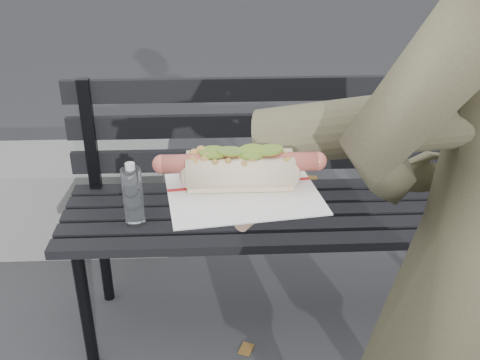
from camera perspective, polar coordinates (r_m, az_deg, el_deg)
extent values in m
cylinder|color=black|center=(1.92, -15.42, -12.55)|extent=(0.04, 0.04, 0.45)
cylinder|color=black|center=(2.19, -13.71, -6.91)|extent=(0.04, 0.04, 0.45)
cylinder|color=black|center=(2.33, 20.84, -5.76)|extent=(0.04, 0.04, 0.45)
cube|color=black|center=(1.74, 5.72, -6.38)|extent=(1.50, 0.07, 0.03)
cube|color=black|center=(1.81, 5.33, -4.82)|extent=(1.50, 0.07, 0.03)
cube|color=black|center=(1.89, 4.97, -3.38)|extent=(1.50, 0.07, 0.03)
cube|color=black|center=(1.96, 4.64, -2.06)|extent=(1.50, 0.07, 0.03)
cube|color=black|center=(2.04, 4.34, -0.84)|extent=(1.50, 0.07, 0.03)
cube|color=black|center=(2.00, -14.99, 4.10)|extent=(0.04, 0.03, 0.42)
cube|color=black|center=(2.15, 22.56, 4.58)|extent=(0.04, 0.03, 0.42)
cube|color=black|center=(2.02, 4.34, 2.19)|extent=(1.50, 0.02, 0.08)
cube|color=black|center=(1.97, 4.47, 5.62)|extent=(1.50, 0.02, 0.08)
cube|color=black|center=(1.93, 4.61, 9.22)|extent=(1.50, 0.02, 0.08)
cylinder|color=white|center=(1.78, -10.82, -1.67)|extent=(0.06, 0.06, 0.19)
cylinder|color=white|center=(1.74, -11.12, 1.37)|extent=(0.03, 0.03, 0.02)
cube|color=slate|center=(2.68, -20.12, -1.79)|extent=(1.20, 0.40, 0.40)
cylinder|color=brown|center=(0.85, 18.52, 5.82)|extent=(0.51, 0.23, 0.19)
cylinder|color=#D8A384|center=(0.75, 3.01, -0.95)|extent=(0.09, 0.08, 0.07)
ellipsoid|color=#D8A384|center=(0.74, 0.00, -1.72)|extent=(0.10, 0.12, 0.03)
cylinder|color=#D8A384|center=(0.72, -4.29, -2.83)|extent=(0.05, 0.02, 0.02)
cylinder|color=#D8A384|center=(0.73, -4.26, -2.05)|extent=(0.05, 0.02, 0.02)
cylinder|color=#D8A384|center=(0.75, -4.24, -1.31)|extent=(0.05, 0.02, 0.02)
cylinder|color=#D8A384|center=(0.77, -4.21, -0.61)|extent=(0.05, 0.02, 0.02)
cylinder|color=#D8A384|center=(0.69, 1.04, -3.73)|extent=(0.04, 0.05, 0.02)
cube|color=white|center=(0.73, 0.00, -0.56)|extent=(0.21, 0.21, 0.00)
cube|color=#B21E1E|center=(0.73, 0.00, -0.45)|extent=(0.19, 0.03, 0.00)
cylinder|color=#CD5E4F|center=(0.72, 0.00, 1.77)|extent=(0.20, 0.02, 0.02)
sphere|color=#CD5E4F|center=(0.72, -7.95, 1.59)|extent=(0.03, 0.02, 0.02)
sphere|color=#CD5E4F|center=(0.73, 7.85, 1.92)|extent=(0.02, 0.02, 0.02)
sphere|color=#9E6B2D|center=(0.71, 0.13, 2.27)|extent=(0.01, 0.01, 0.01)
sphere|color=#9E6B2D|center=(0.73, -2.85, 2.68)|extent=(0.01, 0.01, 0.01)
sphere|color=#9E6B2D|center=(0.70, -2.57, 1.84)|extent=(0.01, 0.01, 0.01)
sphere|color=#9E6B2D|center=(0.70, -1.53, 1.30)|extent=(0.01, 0.01, 0.01)
sphere|color=#9E6B2D|center=(0.71, -1.98, 2.15)|extent=(0.01, 0.01, 0.01)
sphere|color=#9E6B2D|center=(0.73, -0.19, 2.23)|extent=(0.01, 0.01, 0.01)
sphere|color=#9E6B2D|center=(0.73, 0.92, 2.43)|extent=(0.01, 0.01, 0.01)
sphere|color=#9E6B2D|center=(0.70, 0.43, 1.39)|extent=(0.01, 0.01, 0.01)
sphere|color=#9E6B2D|center=(0.71, 2.25, 2.00)|extent=(0.01, 0.01, 0.01)
sphere|color=#9E6B2D|center=(0.74, 3.76, 2.68)|extent=(0.01, 0.01, 0.01)
sphere|color=#9E6B2D|center=(0.71, 4.92, 2.03)|extent=(0.01, 0.01, 0.01)
sphere|color=#9E6B2D|center=(0.72, 4.61, 2.69)|extent=(0.01, 0.01, 0.01)
sphere|color=#9E6B2D|center=(0.70, 2.96, 1.63)|extent=(0.01, 0.01, 0.01)
sphere|color=#9E6B2D|center=(0.71, -3.40, 2.38)|extent=(0.01, 0.01, 0.01)
sphere|color=#9E6B2D|center=(0.72, -4.19, 2.42)|extent=(0.01, 0.01, 0.01)
sphere|color=#9E6B2D|center=(0.70, -4.52, 1.52)|extent=(0.01, 0.01, 0.01)
sphere|color=#9E6B2D|center=(0.70, -1.21, 1.94)|extent=(0.01, 0.01, 0.01)
sphere|color=#9E6B2D|center=(0.73, -4.69, 2.67)|extent=(0.01, 0.01, 0.01)
sphere|color=#9E6B2D|center=(0.71, -4.35, 1.58)|extent=(0.01, 0.01, 0.01)
sphere|color=#9E6B2D|center=(0.72, 3.21, 2.24)|extent=(0.01, 0.01, 0.01)
sphere|color=#9E6B2D|center=(0.71, -0.91, 1.55)|extent=(0.01, 0.01, 0.01)
sphere|color=#9E6B2D|center=(0.71, -4.81, 2.09)|extent=(0.01, 0.01, 0.01)
sphere|color=#9E6B2D|center=(0.73, -3.96, 2.94)|extent=(0.01, 0.01, 0.01)
sphere|color=#9E6B2D|center=(0.74, 2.09, 3.00)|extent=(0.01, 0.01, 0.01)
sphere|color=#9E6B2D|center=(0.74, -2.91, 2.78)|extent=(0.01, 0.01, 0.01)
sphere|color=#9E6B2D|center=(0.72, -1.25, 2.46)|extent=(0.01, 0.01, 0.01)
sphere|color=#9E6B2D|center=(0.71, -3.59, 2.04)|extent=(0.01, 0.01, 0.01)
sphere|color=#9E6B2D|center=(0.71, 4.73, 1.96)|extent=(0.01, 0.01, 0.01)
sphere|color=#9E6B2D|center=(0.70, 1.27, 2.04)|extent=(0.01, 0.01, 0.01)
sphere|color=#9E6B2D|center=(0.72, -3.91, 1.86)|extent=(0.01, 0.01, 0.01)
cylinder|color=olive|center=(0.72, -2.78, 2.86)|extent=(0.04, 0.04, 0.00)
cylinder|color=olive|center=(0.72, -0.96, 2.95)|extent=(0.04, 0.04, 0.01)
cylinder|color=olive|center=(0.71, 1.18, 2.90)|extent=(0.04, 0.04, 0.01)
cylinder|color=olive|center=(0.72, 2.98, 3.07)|extent=(0.04, 0.04, 0.01)
cube|color=brown|center=(3.15, 18.06, -1.15)|extent=(0.06, 0.08, 0.00)
cube|color=brown|center=(3.07, -22.00, -2.63)|extent=(0.04, 0.05, 0.00)
cube|color=brown|center=(3.15, 7.34, 0.11)|extent=(0.07, 0.09, 0.00)
cube|color=brown|center=(2.04, 0.63, -16.79)|extent=(0.06, 0.07, 0.00)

